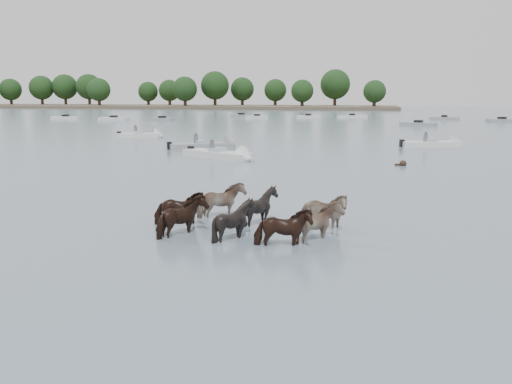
# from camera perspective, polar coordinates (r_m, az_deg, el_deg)

# --- Properties ---
(ground) EXTENTS (400.00, 400.00, 0.00)m
(ground) POSITION_cam_1_polar(r_m,az_deg,el_deg) (16.88, 1.63, -4.41)
(ground) COLOR #4E6070
(ground) RESTS_ON ground
(shoreline) EXTENTS (160.00, 30.00, 1.00)m
(shoreline) POSITION_cam_1_polar(r_m,az_deg,el_deg) (181.44, -11.39, 8.97)
(shoreline) COLOR #4C4233
(shoreline) RESTS_ON ground
(pony_herd) EXTENTS (6.56, 4.79, 1.52)m
(pony_herd) POSITION_cam_1_polar(r_m,az_deg,el_deg) (17.05, -0.93, -2.64)
(pony_herd) COLOR black
(pony_herd) RESTS_ON ground
(swimming_pony) EXTENTS (0.72, 0.44, 0.44)m
(swimming_pony) POSITION_cam_1_polar(r_m,az_deg,el_deg) (34.12, 15.41, 2.92)
(swimming_pony) COLOR black
(swimming_pony) RESTS_ON ground
(motorboat_a) EXTENTS (5.57, 4.26, 1.92)m
(motorboat_a) POSITION_cam_1_polar(r_m,az_deg,el_deg) (43.57, -4.95, 4.96)
(motorboat_a) COLOR gray
(motorboat_a) RESTS_ON ground
(motorboat_b) EXTENTS (6.05, 4.39, 1.92)m
(motorboat_b) POSITION_cam_1_polar(r_m,az_deg,el_deg) (36.40, -3.28, 3.91)
(motorboat_b) COLOR silver
(motorboat_b) RESTS_ON ground
(motorboat_c) EXTENTS (5.59, 3.13, 1.92)m
(motorboat_c) POSITION_cam_1_polar(r_m,az_deg,el_deg) (47.42, 19.04, 4.87)
(motorboat_c) COLOR silver
(motorboat_c) RESTS_ON ground
(motorboat_f) EXTENTS (4.90, 2.46, 1.92)m
(motorboat_f) POSITION_cam_1_polar(r_m,az_deg,el_deg) (55.62, -11.68, 5.95)
(motorboat_f) COLOR silver
(motorboat_f) RESTS_ON ground
(distant_flotilla) EXTENTS (104.87, 27.79, 0.93)m
(distant_flotilla) POSITION_cam_1_polar(r_m,az_deg,el_deg) (93.06, 11.40, 7.68)
(distant_flotilla) COLOR silver
(distant_flotilla) RESTS_ON ground
(treeline) EXTENTS (149.49, 23.57, 12.38)m
(treeline) POSITION_cam_1_polar(r_m,az_deg,el_deg) (185.23, -12.23, 10.84)
(treeline) COLOR #382619
(treeline) RESTS_ON ground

